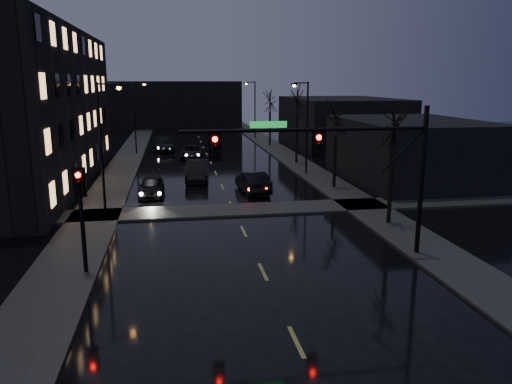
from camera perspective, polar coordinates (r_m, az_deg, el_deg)
name	(u,v)px	position (r m, az deg, el deg)	size (l,w,h in m)	color
ground	(314,378)	(14.87, 6.59, -20.37)	(160.00, 160.00, 0.00)	black
sidewalk_left	(121,169)	(47.89, -15.12, 2.52)	(3.00, 140.00, 0.12)	#2D2D2B
sidewalk_right	(300,164)	(49.15, 5.02, 3.16)	(3.00, 140.00, 0.12)	#2D2D2B
sidewalk_cross	(234,210)	(31.70, -2.55, -2.06)	(40.00, 3.00, 0.12)	#2D2D2B
apartment_block	(5,108)	(43.95, -26.75, 8.57)	(12.00, 30.00, 12.00)	black
commercial_right_near	(410,150)	(42.86, 17.24, 4.56)	(10.00, 14.00, 5.00)	black
commercial_right_far	(341,122)	(63.60, 9.65, 7.84)	(12.00, 18.00, 6.00)	black
far_block	(176,105)	(90.05, -9.11, 9.84)	(22.00, 10.00, 8.00)	black
signal_mast	(345,155)	(22.47, 10.11, 4.20)	(11.11, 0.41, 7.00)	black
signal_pole_left	(81,206)	(21.91, -19.37, -1.48)	(0.35, 0.41, 4.53)	black
tree_near	(395,115)	(28.66, 15.57, 8.43)	(3.52, 3.52, 8.08)	black
tree_mid_a	(336,112)	(37.97, 9.18, 9.04)	(3.30, 3.30, 7.58)	black
tree_mid_b	(297,96)	(49.46, 4.76, 10.85)	(3.74, 3.74, 8.59)	black
tree_far	(270,97)	(63.14, 1.62, 10.76)	(3.43, 3.43, 7.88)	black
streetlight_l_near	(104,139)	(30.40, -16.93, 5.83)	(1.53, 0.28, 8.00)	black
streetlight_l_far	(136,111)	(57.20, -13.51, 8.94)	(1.53, 0.28, 8.00)	black
streetlight_r_mid	(305,120)	(43.55, 5.59, 8.19)	(1.53, 0.28, 8.00)	black
streetlight_r_far	(253,105)	(70.92, -0.29, 9.93)	(1.53, 0.28, 8.00)	black
oncoming_car_a	(152,186)	(36.37, -11.85, 0.67)	(1.72, 4.28, 1.46)	black
oncoming_car_b	(197,171)	(41.34, -6.74, 2.43)	(1.78, 5.12, 1.69)	black
oncoming_car_c	(191,152)	(53.69, -7.38, 4.58)	(2.27, 4.93, 1.37)	black
oncoming_car_d	(164,145)	(59.66, -10.47, 5.35)	(2.14, 5.26, 1.53)	black
lead_car	(253,182)	(36.80, -0.37, 1.17)	(1.66, 4.75, 1.57)	black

